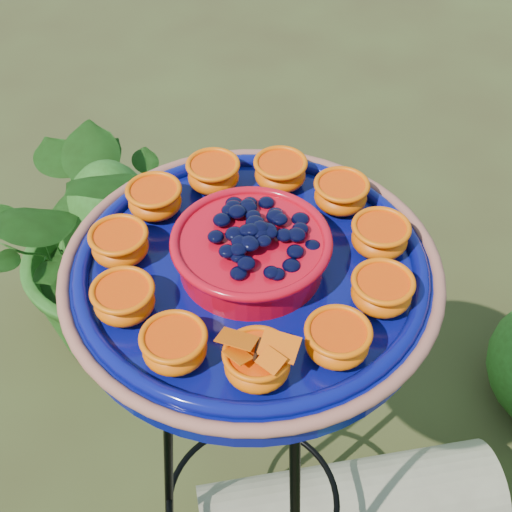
% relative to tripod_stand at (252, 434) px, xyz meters
% --- Properties ---
extents(tripod_stand, '(0.45, 0.45, 0.96)m').
position_rel_tripod_stand_xyz_m(tripod_stand, '(0.00, 0.00, 0.00)').
color(tripod_stand, black).
rests_on(tripod_stand, ground).
extents(feeder_dish, '(0.63, 0.63, 0.11)m').
position_rel_tripod_stand_xyz_m(feeder_dish, '(0.00, -0.00, 0.42)').
color(feeder_dish, '#080C60').
rests_on(feeder_dish, tripod_stand).
extents(driftwood_log, '(0.71, 0.46, 0.23)m').
position_rel_tripod_stand_xyz_m(driftwood_log, '(0.20, 0.12, -0.47)').
color(driftwood_log, gray).
rests_on(driftwood_log, ground).
extents(shrub_back_left, '(0.88, 0.84, 0.78)m').
position_rel_tripod_stand_xyz_m(shrub_back_left, '(-0.51, 0.63, -0.20)').
color(shrub_back_left, '#214612').
rests_on(shrub_back_left, ground).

